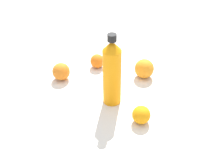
{
  "coord_description": "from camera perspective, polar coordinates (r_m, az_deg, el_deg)",
  "views": [
    {
      "loc": [
        0.87,
        0.16,
        0.75
      ],
      "look_at": [
        -0.03,
        0.05,
        0.08
      ],
      "focal_mm": 49.4,
      "sensor_mm": 36.0,
      "label": 1
    }
  ],
  "objects": [
    {
      "name": "orange_3",
      "position": [
        1.28,
        -9.4,
        2.28
      ],
      "size": [
        0.07,
        0.07,
        0.07
      ],
      "primitive_type": "sphere",
      "color": "orange",
      "rests_on": "ground_plane"
    },
    {
      "name": "orange_0",
      "position": [
        1.07,
        5.44,
        -5.71
      ],
      "size": [
        0.06,
        0.06,
        0.06
      ],
      "primitive_type": "sphere",
      "color": "orange",
      "rests_on": "ground_plane"
    },
    {
      "name": "water_bottle",
      "position": [
        1.09,
        -0.0,
        2.17
      ],
      "size": [
        0.07,
        0.07,
        0.28
      ],
      "rotation": [
        0.0,
        0.0,
        1.38
      ],
      "color": "orange",
      "rests_on": "ground_plane"
    },
    {
      "name": "orange_2",
      "position": [
        1.35,
        -2.75,
        4.26
      ],
      "size": [
        0.06,
        0.06,
        0.06
      ],
      "primitive_type": "sphere",
      "color": "orange",
      "rests_on": "ground_plane"
    },
    {
      "name": "ground_plane",
      "position": [
        1.16,
        -2.46,
        -3.77
      ],
      "size": [
        2.4,
        2.4,
        0.0
      ],
      "primitive_type": "plane",
      "color": "silver"
    },
    {
      "name": "orange_1",
      "position": [
        1.28,
        5.99,
        2.84
      ],
      "size": [
        0.08,
        0.08,
        0.08
      ],
      "primitive_type": "sphere",
      "color": "orange",
      "rests_on": "ground_plane"
    }
  ]
}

